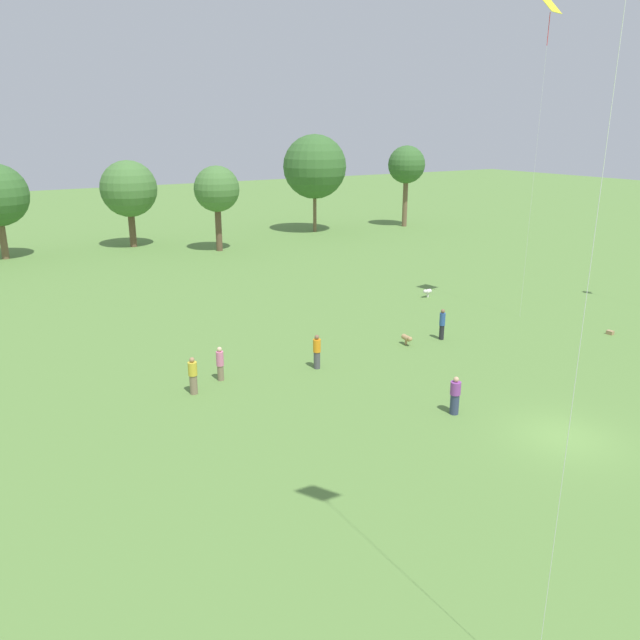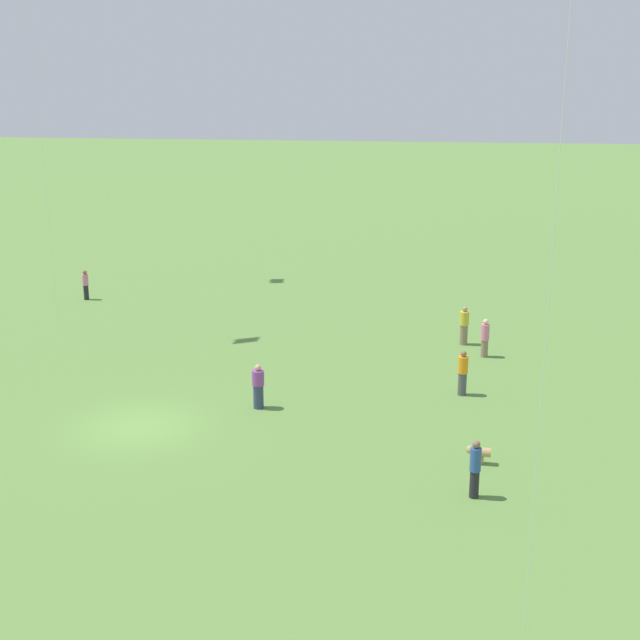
{
  "view_description": "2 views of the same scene",
  "coord_description": "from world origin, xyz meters",
  "views": [
    {
      "loc": [
        -20.27,
        -14.3,
        12.08
      ],
      "look_at": [
        -5.77,
        9.63,
        3.35
      ],
      "focal_mm": 35.0,
      "sensor_mm": 36.0,
      "label": 1
    },
    {
      "loc": [
        28.76,
        10.27,
        12.72
      ],
      "look_at": [
        -4.94,
        5.97,
        2.82
      ],
      "focal_mm": 50.0,
      "sensor_mm": 36.0,
      "label": 2
    }
  ],
  "objects": [
    {
      "name": "kite_0",
      "position": [
        11.51,
        12.59,
        18.03
      ],
      "size": [
        1.4,
        1.12,
        19.15
      ],
      "rotation": [
        0.0,
        0.0,
        5.71
      ],
      "color": "yellow",
      "rests_on": "ground_plane"
    },
    {
      "name": "person_1",
      "position": [
        -4.72,
        11.67,
        0.91
      ],
      "size": [
        0.4,
        0.4,
        1.83
      ],
      "rotation": [
        0.0,
        0.0,
        3.13
      ],
      "color": "#4C4C51",
      "rests_on": "ground_plane"
    },
    {
      "name": "tree_3",
      "position": [
        3.33,
        44.29,
        6.09
      ],
      "size": [
        4.49,
        4.49,
        8.41
      ],
      "color": "brown",
      "rests_on": "ground_plane"
    },
    {
      "name": "dog_0",
      "position": [
        9.43,
        19.52,
        0.43
      ],
      "size": [
        0.71,
        0.39,
        0.63
      ],
      "rotation": [
        0.0,
        0.0,
        1.71
      ],
      "color": "silver",
      "rests_on": "ground_plane"
    },
    {
      "name": "tree_4",
      "position": [
        17.66,
        49.49,
        7.54
      ],
      "size": [
        7.32,
        7.32,
        11.22
      ],
      "color": "brown",
      "rests_on": "ground_plane"
    },
    {
      "name": "ground_plane",
      "position": [
        0.0,
        0.0,
        0.0
      ],
      "size": [
        240.0,
        240.0,
        0.0
      ],
      "primitive_type": "plane",
      "color": "#5B843D"
    },
    {
      "name": "tree_2",
      "position": [
        -3.52,
        50.97,
        5.93
      ],
      "size": [
        5.69,
        5.69,
        8.81
      ],
      "color": "brown",
      "rests_on": "ground_plane"
    },
    {
      "name": "person_3",
      "position": [
        3.95,
        11.81,
        0.95
      ],
      "size": [
        0.48,
        0.48,
        1.86
      ],
      "rotation": [
        0.0,
        0.0,
        3.91
      ],
      "color": "#232328",
      "rests_on": "ground_plane"
    },
    {
      "name": "person_5",
      "position": [
        -2.34,
        3.94,
        0.85
      ],
      "size": [
        0.51,
        0.51,
        1.74
      ],
      "rotation": [
        0.0,
        0.0,
        6.16
      ],
      "color": "#333D5B",
      "rests_on": "ground_plane"
    },
    {
      "name": "person_0",
      "position": [
        -11.35,
        11.91,
        0.9
      ],
      "size": [
        0.53,
        0.53,
        1.83
      ],
      "rotation": [
        0.0,
        0.0,
        1.26
      ],
      "color": "#847056",
      "rests_on": "ground_plane"
    },
    {
      "name": "tree_5",
      "position": [
        29.44,
        47.29,
        7.46
      ],
      "size": [
        4.53,
        4.53,
        9.83
      ],
      "color": "brown",
      "rests_on": "ground_plane"
    },
    {
      "name": "picnic_bag_0",
      "position": [
        13.34,
        7.21,
        0.11
      ],
      "size": [
        0.33,
        0.42,
        0.23
      ],
      "rotation": [
        0.0,
        0.0,
        1.67
      ],
      "color": "#A58459",
      "rests_on": "ground_plane"
    },
    {
      "name": "dog_1",
      "position": [
        1.55,
        12.05,
        0.41
      ],
      "size": [
        0.36,
        0.82,
        0.6
      ],
      "rotation": [
        0.0,
        0.0,
        3.05
      ],
      "color": "tan",
      "rests_on": "ground_plane"
    },
    {
      "name": "person_4",
      "position": [
        -9.63,
        12.78,
        0.88
      ],
      "size": [
        0.44,
        0.44,
        1.75
      ],
      "rotation": [
        0.0,
        0.0,
        2.93
      ],
      "color": "#847056",
      "rests_on": "ground_plane"
    }
  ]
}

